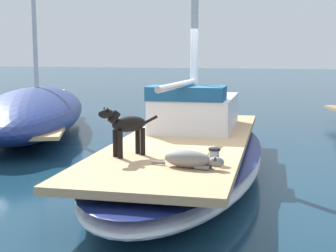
# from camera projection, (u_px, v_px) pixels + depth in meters

# --- Properties ---
(ground_plane) EXTENTS (120.00, 120.00, 0.00)m
(ground_plane) POSITION_uv_depth(u_px,v_px,m) (185.00, 177.00, 8.30)
(ground_plane) COLOR #143347
(sailboat_main) EXTENTS (3.00, 7.39, 0.66)m
(sailboat_main) POSITION_uv_depth(u_px,v_px,m) (185.00, 157.00, 8.25)
(sailboat_main) COLOR white
(sailboat_main) RESTS_ON ground
(cabin_house) EXTENTS (1.55, 2.31, 0.84)m
(cabin_house) POSITION_uv_depth(u_px,v_px,m) (195.00, 110.00, 9.23)
(cabin_house) COLOR silver
(cabin_house) RESTS_ON sailboat_main
(dog_grey) EXTENTS (0.95, 0.32, 0.22)m
(dog_grey) POSITION_uv_depth(u_px,v_px,m) (190.00, 159.00, 6.08)
(dog_grey) COLOR gray
(dog_grey) RESTS_ON sailboat_main
(dog_black) EXTENTS (0.64, 0.79, 0.70)m
(dog_black) POSITION_uv_depth(u_px,v_px,m) (126.00, 126.00, 6.71)
(dog_black) COLOR black
(dog_black) RESTS_ON sailboat_main
(deck_winch) EXTENTS (0.16, 0.16, 0.21)m
(deck_winch) POSITION_uv_depth(u_px,v_px,m) (214.00, 157.00, 6.27)
(deck_winch) COLOR #B7B7BC
(deck_winch) RESTS_ON sailboat_main
(moored_boat_port_side) EXTENTS (5.39, 8.24, 5.51)m
(moored_boat_port_side) POSITION_uv_depth(u_px,v_px,m) (33.00, 111.00, 12.72)
(moored_boat_port_side) COLOR navy
(moored_boat_port_side) RESTS_ON ground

